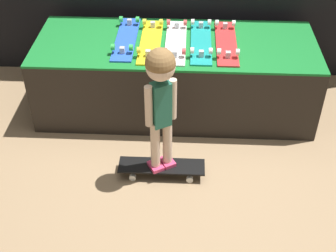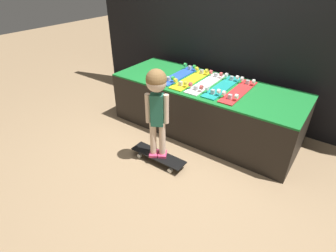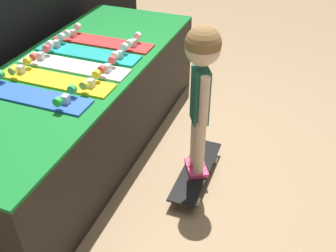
# 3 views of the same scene
# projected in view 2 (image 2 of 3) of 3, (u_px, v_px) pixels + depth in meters

# --- Properties ---
(ground_plane) EXTENTS (16.00, 16.00, 0.00)m
(ground_plane) POSITION_uv_depth(u_px,v_px,m) (179.00, 150.00, 3.20)
(ground_plane) COLOR #9E7F5B
(back_wall) EXTENTS (4.69, 0.10, 2.34)m
(back_wall) POSITION_uv_depth(u_px,v_px,m) (234.00, 32.00, 3.45)
(back_wall) COLOR black
(back_wall) RESTS_ON ground_plane
(display_rack) EXTENTS (2.40, 0.91, 0.66)m
(display_rack) POSITION_uv_depth(u_px,v_px,m) (205.00, 107.00, 3.44)
(display_rack) COLOR black
(display_rack) RESTS_ON ground_plane
(skateboard_blue_on_rack) EXTENTS (0.18, 0.78, 0.09)m
(skateboard_blue_on_rack) POSITION_uv_depth(u_px,v_px,m) (179.00, 75.00, 3.49)
(skateboard_blue_on_rack) COLOR blue
(skateboard_blue_on_rack) RESTS_ON display_rack
(skateboard_yellow_on_rack) EXTENTS (0.18, 0.78, 0.09)m
(skateboard_yellow_on_rack) POSITION_uv_depth(u_px,v_px,m) (192.00, 79.00, 3.35)
(skateboard_yellow_on_rack) COLOR yellow
(skateboard_yellow_on_rack) RESTS_ON display_rack
(skateboard_white_on_rack) EXTENTS (0.18, 0.78, 0.09)m
(skateboard_white_on_rack) POSITION_uv_depth(u_px,v_px,m) (206.00, 83.00, 3.25)
(skateboard_white_on_rack) COLOR white
(skateboard_white_on_rack) RESTS_ON display_rack
(skateboard_teal_on_rack) EXTENTS (0.18, 0.78, 0.09)m
(skateboard_teal_on_rack) POSITION_uv_depth(u_px,v_px,m) (222.00, 86.00, 3.15)
(skateboard_teal_on_rack) COLOR teal
(skateboard_teal_on_rack) RESTS_ON display_rack
(skateboard_red_on_rack) EXTENTS (0.18, 0.78, 0.09)m
(skateboard_red_on_rack) POSITION_uv_depth(u_px,v_px,m) (239.00, 91.00, 3.04)
(skateboard_red_on_rack) COLOR red
(skateboard_red_on_rack) RESTS_ON display_rack
(skateboard_on_floor) EXTENTS (0.67, 0.18, 0.09)m
(skateboard_on_floor) POSITION_uv_depth(u_px,v_px,m) (158.00, 156.00, 2.98)
(skateboard_on_floor) COLOR black
(skateboard_on_floor) RESTS_ON ground_plane
(child) EXTENTS (0.23, 0.21, 1.01)m
(child) POSITION_uv_depth(u_px,v_px,m) (157.00, 98.00, 2.60)
(child) COLOR #E03D6B
(child) RESTS_ON skateboard_on_floor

